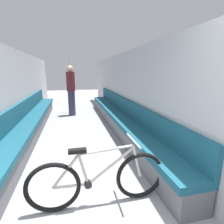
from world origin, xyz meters
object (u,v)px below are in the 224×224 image
Objects in this scene: bicycle at (99,180)px; grab_pole_near at (71,86)px; bench_seat_row_left at (30,124)px; bench_seat_row_right at (119,119)px; passenger_standing at (71,90)px.

grab_pole_near is at bearing 97.92° from bicycle.
bench_seat_row_right is (2.32, 0.00, 0.00)m from bench_seat_row_left.
bench_seat_row_right is at bearing -160.99° from passenger_standing.
bench_seat_row_right is 2.85m from grab_pole_near.
bench_seat_row_left is 3.63× the size of passenger_standing.
passenger_standing is at bearing 123.98° from bench_seat_row_right.
bench_seat_row_left is 3.89× the size of bicycle.
bench_seat_row_left is 2.75m from grab_pole_near.
bench_seat_row_left is at bearing 180.00° from bench_seat_row_right.
bicycle is (-1.00, -2.74, 0.05)m from bench_seat_row_right.
bicycle is 0.93× the size of passenger_standing.
bench_seat_row_right is at bearing 74.69° from bicycle.
bench_seat_row_left and bench_seat_row_right have the same top height.
passenger_standing reaches higher than bicycle.
bicycle is 5.23m from grab_pole_near.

